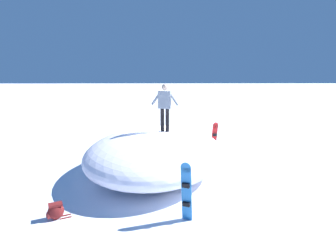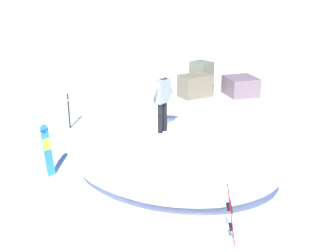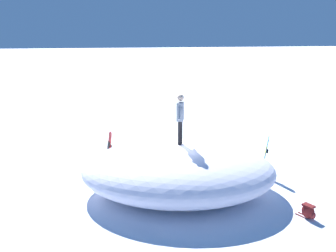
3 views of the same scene
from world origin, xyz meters
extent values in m
plane|color=white|center=(0.00, 0.00, 0.00)|extent=(240.00, 240.00, 0.00)
ellipsoid|color=white|center=(0.43, 0.50, 0.83)|extent=(6.48, 7.68, 1.67)
cylinder|color=black|center=(-0.01, 0.68, 2.10)|extent=(0.14, 0.14, 0.86)
cylinder|color=black|center=(0.18, 0.62, 2.10)|extent=(0.14, 0.14, 0.86)
cube|color=#8C939E|center=(0.09, 0.65, 2.85)|extent=(0.52, 0.36, 0.64)
sphere|color=beige|center=(0.09, 0.65, 3.32)|extent=(0.24, 0.24, 0.24)
cylinder|color=#8C939E|center=(-0.23, 0.75, 2.91)|extent=(0.41, 0.20, 0.53)
cylinder|color=#8C939E|center=(0.40, 0.55, 2.91)|extent=(0.41, 0.20, 0.53)
cube|color=red|center=(-2.27, -1.82, 0.73)|extent=(0.33, 0.31, 1.46)
cylinder|color=red|center=(-2.31, -1.72, 1.45)|extent=(0.28, 0.14, 0.27)
cube|color=black|center=(-2.27, -1.81, 0.99)|extent=(0.24, 0.13, 0.35)
cube|color=black|center=(-2.30, -1.75, 0.99)|extent=(0.21, 0.14, 0.12)
cube|color=black|center=(-2.27, -1.82, 0.47)|extent=(0.21, 0.14, 0.12)
cube|color=#2672BF|center=(-0.43, 4.16, 0.75)|extent=(0.33, 0.29, 1.50)
cylinder|color=#2672BF|center=(-0.40, 4.25, 1.49)|extent=(0.27, 0.15, 0.27)
cube|color=yellow|center=(-0.43, 4.18, 1.02)|extent=(0.23, 0.14, 0.36)
cube|color=black|center=(-0.40, 4.23, 1.02)|extent=(0.21, 0.15, 0.12)
cube|color=black|center=(-0.43, 4.17, 0.48)|extent=(0.21, 0.15, 0.12)
ellipsoid|color=maroon|center=(2.99, 3.99, 0.22)|extent=(0.48, 0.41, 0.45)
ellipsoid|color=maroon|center=(3.16, 4.07, 0.16)|extent=(0.19, 0.23, 0.22)
cube|color=maroon|center=(2.99, 3.99, 0.41)|extent=(0.41, 0.35, 0.06)
cylinder|color=maroon|center=(2.76, 3.96, 0.01)|extent=(0.28, 0.16, 0.04)
cylinder|color=maroon|center=(2.82, 3.83, 0.01)|extent=(0.28, 0.16, 0.04)
cylinder|color=black|center=(3.52, 5.77, 0.71)|extent=(0.06, 0.06, 1.41)
cylinder|color=yellow|center=(3.52, 5.77, 1.16)|extent=(0.10, 0.10, 0.06)
cube|color=#6F575D|center=(10.50, 0.14, 0.46)|extent=(2.10, 2.07, 0.91)
cube|color=#676A54|center=(10.64, 2.21, 0.76)|extent=(1.21, 1.26, 1.52)
cube|color=#70624C|center=(9.48, 2.22, 0.55)|extent=(1.80, 1.73, 1.10)
camera|label=1|loc=(0.18, 10.61, 3.74)|focal=28.83mm
camera|label=2|loc=(-11.07, -3.26, 6.09)|focal=47.54mm
camera|label=3|loc=(11.97, -2.04, 5.51)|focal=38.61mm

